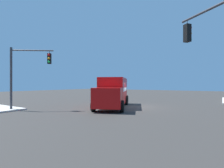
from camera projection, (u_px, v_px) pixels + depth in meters
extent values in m
plane|color=#33302D|center=(137.00, 107.00, 17.69)|extent=(100.00, 100.00, 0.00)
cube|color=red|center=(114.00, 90.00, 18.17)|extent=(4.50, 6.08, 2.66)
cube|color=red|center=(107.00, 98.00, 14.32)|extent=(2.97, 2.72, 1.70)
cube|color=black|center=(105.00, 94.00, 13.48)|extent=(1.87, 0.91, 0.88)
cube|color=#B2B2B7|center=(117.00, 102.00, 20.84)|extent=(2.18, 1.13, 0.21)
cube|color=white|center=(125.00, 89.00, 17.99)|extent=(1.96, 4.28, 0.36)
cube|color=white|center=(103.00, 89.00, 18.36)|extent=(1.96, 4.28, 0.36)
cylinder|color=black|center=(122.00, 106.00, 14.18)|extent=(0.67, 1.03, 1.00)
cylinder|color=black|center=(93.00, 106.00, 14.56)|extent=(0.67, 1.03, 1.00)
cylinder|color=black|center=(126.00, 101.00, 19.16)|extent=(0.67, 1.03, 1.00)
cylinder|color=black|center=(105.00, 100.00, 19.54)|extent=(0.67, 1.03, 1.00)
cylinder|color=black|center=(127.00, 100.00, 20.20)|extent=(0.67, 1.03, 1.00)
cylinder|color=black|center=(107.00, 99.00, 20.58)|extent=(0.67, 1.03, 1.00)
cylinder|color=#38383D|center=(212.00, 8.00, 7.75)|extent=(2.99, 2.35, 0.12)
cylinder|color=#38383D|center=(187.00, 22.00, 9.16)|extent=(0.03, 0.03, 0.25)
cube|color=black|center=(187.00, 33.00, 9.16)|extent=(0.42, 0.42, 0.95)
sphere|color=red|center=(190.00, 28.00, 9.22)|extent=(0.20, 0.20, 0.20)
sphere|color=#EFA314|center=(190.00, 33.00, 9.22)|extent=(0.20, 0.20, 0.20)
sphere|color=#19CC4C|center=(190.00, 39.00, 9.22)|extent=(0.20, 0.20, 0.20)
cylinder|color=#38383D|center=(11.00, 78.00, 15.11)|extent=(0.20, 0.20, 5.51)
cylinder|color=#38383D|center=(32.00, 50.00, 15.25)|extent=(3.00, 2.34, 0.12)
cylinder|color=#38383D|center=(49.00, 52.00, 15.35)|extent=(0.03, 0.03, 0.25)
cube|color=black|center=(49.00, 59.00, 15.35)|extent=(0.42, 0.42, 0.95)
sphere|color=red|center=(49.00, 55.00, 15.17)|extent=(0.20, 0.20, 0.20)
sphere|color=#EFA314|center=(49.00, 58.00, 15.17)|extent=(0.20, 0.20, 0.20)
sphere|color=#19CC4C|center=(49.00, 62.00, 15.17)|extent=(0.20, 0.20, 0.20)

